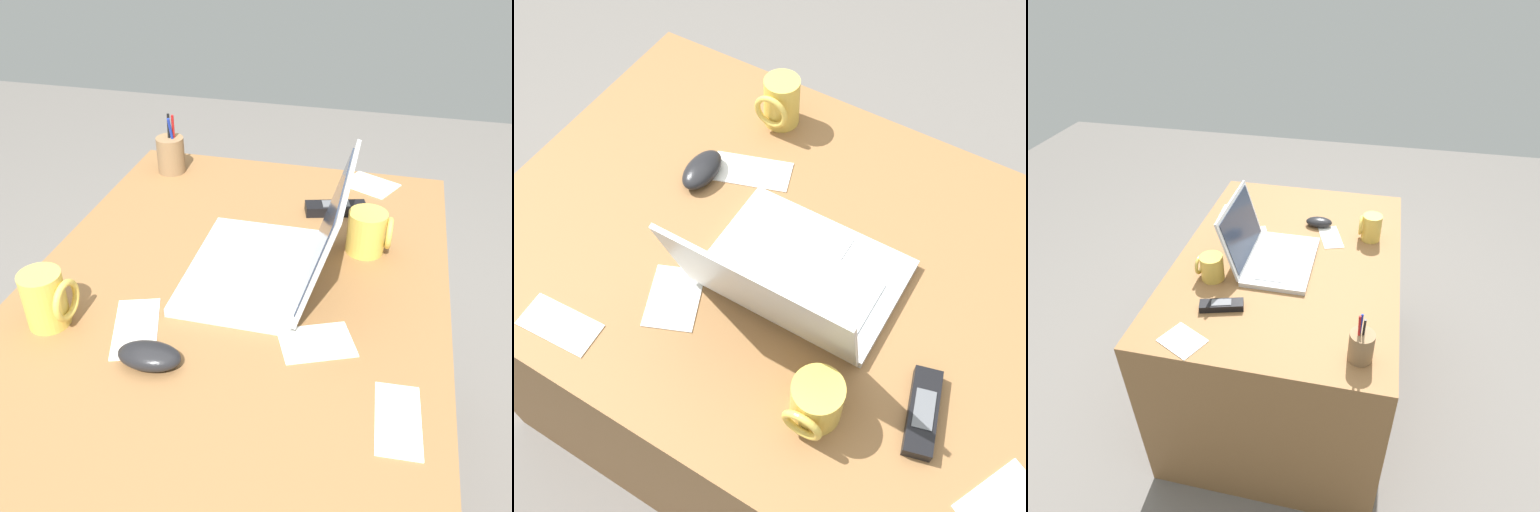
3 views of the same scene
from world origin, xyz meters
The scene contains 11 objects.
ground_plane centered at (0.00, 0.00, 0.00)m, with size 6.00×6.00×0.00m, color slate.
desk centered at (0.00, 0.00, 0.36)m, with size 1.13×0.81×0.71m, color olive.
laptop centered at (-0.05, 0.07, 0.76)m, with size 0.33×0.30×0.24m.
computer_mouse centered at (0.24, -0.08, 0.73)m, with size 0.06×0.11×0.04m, color black.
coffee_mug_white centered at (-0.18, 0.24, 0.76)m, with size 0.08×0.09×0.09m.
coffee_mug_tall centered at (0.18, -0.28, 0.76)m, with size 0.08×0.09×0.11m.
cordless_phone centered at (-0.33, 0.15, 0.72)m, with size 0.08×0.15×0.03m.
paper_note_near_laptop centered at (0.26, 0.32, 0.71)m, with size 0.14×0.07×0.00m, color white.
paper_note_left centered at (0.12, 0.18, 0.71)m, with size 0.09×0.12×0.00m, color white.
paper_note_right centered at (-0.49, 0.22, 0.71)m, with size 0.10×0.13×0.00m, color white.
paper_note_front centered at (0.16, -0.13, 0.71)m, with size 0.16×0.08×0.00m, color white.
Camera 2 is at (-0.31, 0.58, 1.68)m, focal length 45.28 mm.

